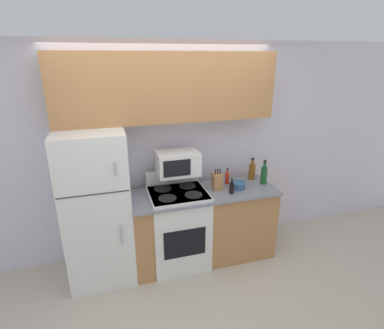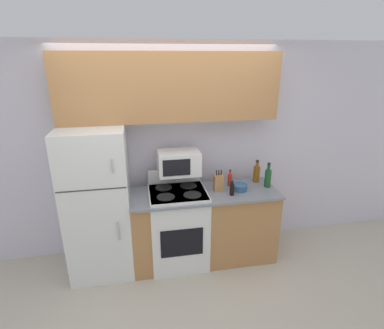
{
  "view_description": "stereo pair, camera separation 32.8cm",
  "coord_description": "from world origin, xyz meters",
  "px_view_note": "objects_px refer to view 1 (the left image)",
  "views": [
    {
      "loc": [
        -0.69,
        -2.69,
        2.38
      ],
      "look_at": [
        0.19,
        0.26,
        1.26
      ],
      "focal_mm": 28.0,
      "sensor_mm": 36.0,
      "label": 1
    },
    {
      "loc": [
        -0.37,
        -2.77,
        2.38
      ],
      "look_at": [
        0.19,
        0.26,
        1.26
      ],
      "focal_mm": 28.0,
      "sensor_mm": 36.0,
      "label": 2
    }
  ],
  "objects_px": {
    "refrigerator": "(97,207)",
    "bottle_whiskey": "(252,171)",
    "bowl": "(238,185)",
    "bottle_wine_green": "(264,174)",
    "bottle_hot_sauce": "(227,178)",
    "microwave": "(178,163)",
    "knife_block": "(217,181)",
    "stove": "(178,227)",
    "bottle_soy_sauce": "(232,188)"
  },
  "relations": [
    {
      "from": "microwave",
      "to": "bottle_hot_sauce",
      "type": "relative_size",
      "value": 2.36
    },
    {
      "from": "microwave",
      "to": "bowl",
      "type": "distance_m",
      "value": 0.76
    },
    {
      "from": "knife_block",
      "to": "microwave",
      "type": "bearing_deg",
      "value": 165.47
    },
    {
      "from": "refrigerator",
      "to": "bottle_whiskey",
      "type": "xyz_separation_m",
      "value": [
        1.88,
        0.12,
        0.17
      ]
    },
    {
      "from": "microwave",
      "to": "bowl",
      "type": "height_order",
      "value": "microwave"
    },
    {
      "from": "bottle_whiskey",
      "to": "bottle_soy_sauce",
      "type": "xyz_separation_m",
      "value": [
        -0.41,
        -0.31,
        -0.04
      ]
    },
    {
      "from": "bottle_wine_green",
      "to": "bottle_soy_sauce",
      "type": "bearing_deg",
      "value": -163.3
    },
    {
      "from": "refrigerator",
      "to": "bottle_whiskey",
      "type": "relative_size",
      "value": 6.06
    },
    {
      "from": "knife_block",
      "to": "bottle_soy_sauce",
      "type": "xyz_separation_m",
      "value": [
        0.12,
        -0.15,
        -0.03
      ]
    },
    {
      "from": "refrigerator",
      "to": "bowl",
      "type": "relative_size",
      "value": 9.58
    },
    {
      "from": "bottle_wine_green",
      "to": "bowl",
      "type": "bearing_deg",
      "value": -173.76
    },
    {
      "from": "bottle_whiskey",
      "to": "bottle_wine_green",
      "type": "bearing_deg",
      "value": -66.24
    },
    {
      "from": "knife_block",
      "to": "bottle_whiskey",
      "type": "relative_size",
      "value": 0.91
    },
    {
      "from": "bottle_hot_sauce",
      "to": "bottle_wine_green",
      "type": "bearing_deg",
      "value": -15.19
    },
    {
      "from": "knife_block",
      "to": "refrigerator",
      "type": "bearing_deg",
      "value": 177.97
    },
    {
      "from": "microwave",
      "to": "bottle_wine_green",
      "type": "relative_size",
      "value": 1.57
    },
    {
      "from": "stove",
      "to": "bottle_wine_green",
      "type": "xyz_separation_m",
      "value": [
        1.08,
        0.0,
        0.54
      ]
    },
    {
      "from": "refrigerator",
      "to": "knife_block",
      "type": "distance_m",
      "value": 1.36
    },
    {
      "from": "knife_block",
      "to": "bowl",
      "type": "distance_m",
      "value": 0.26
    },
    {
      "from": "microwave",
      "to": "bottle_whiskey",
      "type": "relative_size",
      "value": 1.68
    },
    {
      "from": "refrigerator",
      "to": "knife_block",
      "type": "relative_size",
      "value": 6.64
    },
    {
      "from": "refrigerator",
      "to": "stove",
      "type": "relative_size",
      "value": 1.55
    },
    {
      "from": "knife_block",
      "to": "bottle_soy_sauce",
      "type": "bearing_deg",
      "value": -51.52
    },
    {
      "from": "bowl",
      "to": "bottle_whiskey",
      "type": "relative_size",
      "value": 0.63
    },
    {
      "from": "refrigerator",
      "to": "bottle_soy_sauce",
      "type": "xyz_separation_m",
      "value": [
        1.47,
        -0.2,
        0.13
      ]
    },
    {
      "from": "bowl",
      "to": "stove",
      "type": "bearing_deg",
      "value": 177.3
    },
    {
      "from": "bowl",
      "to": "bottle_soy_sauce",
      "type": "bearing_deg",
      "value": -140.42
    },
    {
      "from": "microwave",
      "to": "knife_block",
      "type": "distance_m",
      "value": 0.51
    },
    {
      "from": "microwave",
      "to": "refrigerator",
      "type": "bearing_deg",
      "value": -175.88
    },
    {
      "from": "knife_block",
      "to": "bottle_hot_sauce",
      "type": "xyz_separation_m",
      "value": [
        0.17,
        0.11,
        -0.02
      ]
    },
    {
      "from": "microwave",
      "to": "bottle_whiskey",
      "type": "xyz_separation_m",
      "value": [
        0.97,
        0.05,
        -0.22
      ]
    },
    {
      "from": "microwave",
      "to": "bowl",
      "type": "xyz_separation_m",
      "value": [
        0.69,
        -0.16,
        -0.29
      ]
    },
    {
      "from": "bowl",
      "to": "bottle_hot_sauce",
      "type": "bearing_deg",
      "value": 115.34
    },
    {
      "from": "bottle_wine_green",
      "to": "bottle_hot_sauce",
      "type": "xyz_separation_m",
      "value": [
        -0.43,
        0.12,
        -0.04
      ]
    },
    {
      "from": "bowl",
      "to": "bottle_wine_green",
      "type": "bearing_deg",
      "value": 6.24
    },
    {
      "from": "refrigerator",
      "to": "stove",
      "type": "xyz_separation_m",
      "value": [
        0.88,
        -0.06,
        -0.36
      ]
    },
    {
      "from": "bottle_whiskey",
      "to": "bottle_soy_sauce",
      "type": "height_order",
      "value": "bottle_whiskey"
    },
    {
      "from": "bottle_wine_green",
      "to": "bottle_hot_sauce",
      "type": "relative_size",
      "value": 1.5
    },
    {
      "from": "microwave",
      "to": "bottle_whiskey",
      "type": "bearing_deg",
      "value": 2.98
    },
    {
      "from": "refrigerator",
      "to": "bottle_wine_green",
      "type": "xyz_separation_m",
      "value": [
        1.96,
        -0.05,
        0.17
      ]
    },
    {
      "from": "refrigerator",
      "to": "bowl",
      "type": "height_order",
      "value": "refrigerator"
    },
    {
      "from": "refrigerator",
      "to": "bottle_whiskey",
      "type": "distance_m",
      "value": 1.89
    },
    {
      "from": "bottle_soy_sauce",
      "to": "refrigerator",
      "type": "bearing_deg",
      "value": 172.38
    },
    {
      "from": "knife_block",
      "to": "bottle_hot_sauce",
      "type": "distance_m",
      "value": 0.21
    },
    {
      "from": "microwave",
      "to": "bottle_wine_green",
      "type": "distance_m",
      "value": 1.07
    },
    {
      "from": "knife_block",
      "to": "bottle_whiskey",
      "type": "height_order",
      "value": "bottle_whiskey"
    },
    {
      "from": "bottle_hot_sauce",
      "to": "bottle_whiskey",
      "type": "relative_size",
      "value": 0.71
    },
    {
      "from": "stove",
      "to": "bowl",
      "type": "xyz_separation_m",
      "value": [
        0.72,
        -0.03,
        0.46
      ]
    },
    {
      "from": "microwave",
      "to": "bottle_hot_sauce",
      "type": "xyz_separation_m",
      "value": [
        0.61,
        -0.0,
        -0.25
      ]
    },
    {
      "from": "bottle_wine_green",
      "to": "refrigerator",
      "type": "bearing_deg",
      "value": 178.5
    }
  ]
}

